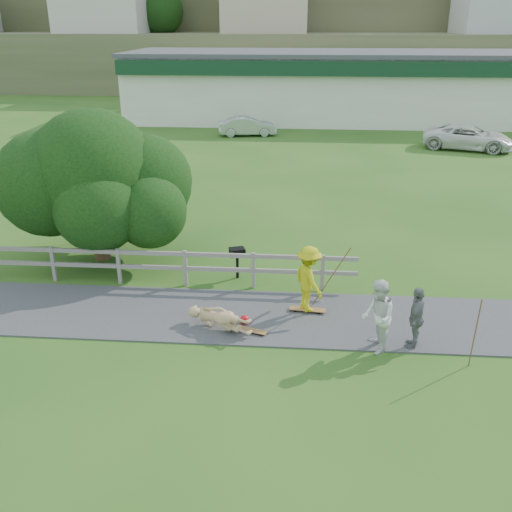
# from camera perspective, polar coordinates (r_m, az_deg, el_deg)

# --- Properties ---
(ground) EXTENTS (260.00, 260.00, 0.00)m
(ground) POSITION_cam_1_polar(r_m,az_deg,el_deg) (13.90, -1.40, -9.04)
(ground) COLOR #245117
(ground) RESTS_ON ground
(path) EXTENTS (34.00, 3.00, 0.04)m
(path) POSITION_cam_1_polar(r_m,az_deg,el_deg) (15.18, -0.82, -6.03)
(path) COLOR #373739
(path) RESTS_ON ground
(fence) EXTENTS (15.05, 0.10, 1.10)m
(fence) POSITION_cam_1_polar(r_m,az_deg,el_deg) (17.46, -15.53, -0.39)
(fence) COLOR slate
(fence) RESTS_ON ground
(strip_mall) EXTENTS (32.50, 10.75, 5.10)m
(strip_mall) POSITION_cam_1_polar(r_m,az_deg,el_deg) (47.03, 8.19, 16.54)
(strip_mall) COLOR silver
(strip_mall) RESTS_ON ground
(skater_rider) EXTENTS (1.14, 1.34, 1.80)m
(skater_rider) POSITION_cam_1_polar(r_m,az_deg,el_deg) (15.05, 5.29, -2.64)
(skater_rider) COLOR #BDB811
(skater_rider) RESTS_ON ground
(skater_fallen) EXTENTS (1.19, 1.79, 0.65)m
(skater_fallen) POSITION_cam_1_polar(r_m,az_deg,el_deg) (14.45, -3.66, -6.28)
(skater_fallen) COLOR tan
(skater_fallen) RESTS_ON ground
(spectator_a) EXTENTS (0.74, 0.92, 1.80)m
(spectator_a) POSITION_cam_1_polar(r_m,az_deg,el_deg) (13.61, 12.07, -5.96)
(spectator_a) COLOR silver
(spectator_a) RESTS_ON ground
(spectator_b) EXTENTS (0.66, 0.99, 1.57)m
(spectator_b) POSITION_cam_1_polar(r_m,az_deg,el_deg) (14.03, 15.73, -5.97)
(spectator_b) COLOR slate
(spectator_b) RESTS_ON ground
(car_silver) EXTENTS (4.05, 1.99, 1.28)m
(car_silver) POSITION_cam_1_polar(r_m,az_deg,el_deg) (39.63, -0.87, 12.85)
(car_silver) COLOR #B4B8BD
(car_silver) RESTS_ON ground
(car_white) EXTENTS (5.78, 3.96, 1.47)m
(car_white) POSITION_cam_1_polar(r_m,az_deg,el_deg) (37.47, 20.47, 11.06)
(car_white) COLOR silver
(car_white) RESTS_ON ground
(tree) EXTENTS (6.30, 6.30, 4.33)m
(tree) POSITION_cam_1_polar(r_m,az_deg,el_deg) (18.80, -15.71, 5.89)
(tree) COLOR black
(tree) RESTS_ON ground
(bbq) EXTENTS (0.53, 0.47, 0.97)m
(bbq) POSITION_cam_1_polar(r_m,az_deg,el_deg) (17.23, -1.88, -0.72)
(bbq) COLOR black
(bbq) RESTS_ON ground
(longboard_rider) EXTENTS (0.98, 0.34, 0.11)m
(longboard_rider) POSITION_cam_1_polar(r_m,az_deg,el_deg) (15.43, 5.17, -5.49)
(longboard_rider) COLOR brown
(longboard_rider) RESTS_ON ground
(longboard_fallen) EXTENTS (0.86, 0.44, 0.09)m
(longboard_fallen) POSITION_cam_1_polar(r_m,az_deg,el_deg) (14.41, -0.51, -7.58)
(longboard_fallen) COLOR brown
(longboard_fallen) RESTS_ON ground
(helmet) EXTENTS (0.25, 0.25, 0.25)m
(helmet) POSITION_cam_1_polar(r_m,az_deg,el_deg) (14.78, -1.14, -6.41)
(helmet) COLOR red
(helmet) RESTS_ON ground
(pole_rider) EXTENTS (0.03, 0.03, 2.00)m
(pole_rider) POSITION_cam_1_polar(r_m,az_deg,el_deg) (15.40, 7.52, -1.73)
(pole_rider) COLOR brown
(pole_rider) RESTS_ON ground
(pole_spec_left) EXTENTS (0.03, 0.03, 1.69)m
(pole_spec_left) POSITION_cam_1_polar(r_m,az_deg,el_deg) (13.65, 21.06, -7.23)
(pole_spec_left) COLOR brown
(pole_spec_left) RESTS_ON ground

